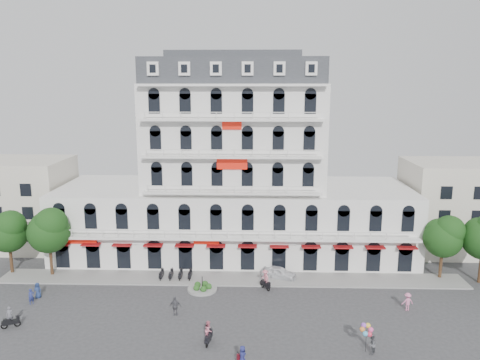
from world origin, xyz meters
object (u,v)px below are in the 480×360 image
Objects in this scene: rider_west at (10,318)px; rider_center at (265,279)px; balloon_vendor at (370,339)px; rider_southwest at (209,332)px; rider_east at (242,358)px; parked_car at (279,273)px.

rider_west is 25.18m from rider_center.
balloon_vendor is (31.90, -3.19, 0.34)m from rider_west.
rider_east is (2.99, -3.75, -0.06)m from rider_southwest.
parked_car is at bearing -37.85° from rider_east.
rider_center is at bearing 171.84° from parked_car.
balloon_vendor is (13.47, -1.01, 0.16)m from rider_southwest.
rider_southwest reaches higher than rider_west.
balloon_vendor is (10.48, 2.75, 0.23)m from rider_east.
rider_center reaches higher than rider_west.
rider_west is at bearing -104.20° from rider_center.
rider_center reaches higher than rider_east.
parked_car is at bearing 113.86° from balloon_vendor.
parked_car is 1.86× the size of rider_southwest.
rider_east is (-3.77, -17.91, 0.35)m from parked_car.
rider_southwest is (-6.76, -14.16, 0.41)m from parked_car.
parked_car is 1.93× the size of rider_west.
rider_west is 18.56m from rider_southwest.
balloon_vendor is at bearing -0.52° from rider_center.
rider_southwest is (18.43, -2.18, 0.18)m from rider_west.
rider_southwest is 4.80m from rider_east.
rider_east is 0.94× the size of rider_center.
rider_west reaches higher than parked_car.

